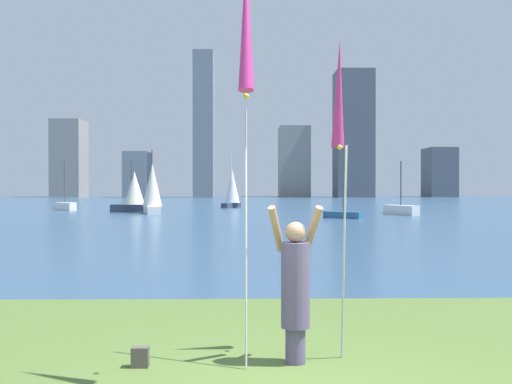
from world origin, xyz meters
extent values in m
cube|color=#2D4C6B|center=(0.00, 62.49, -0.06)|extent=(120.00, 115.03, 0.12)
cube|color=#263316|center=(0.00, 4.97, -0.02)|extent=(120.00, 0.70, 0.02)
cylinder|color=#594C72|center=(0.12, 1.12, 0.20)|extent=(0.23, 0.23, 0.41)
cylinder|color=#594C72|center=(0.12, 1.12, 0.90)|extent=(0.33, 0.33, 0.97)
sphere|color=tan|center=(0.12, 1.12, 1.50)|extent=(0.24, 0.24, 0.24)
cylinder|color=tan|center=(-0.09, 1.25, 1.52)|extent=(0.24, 0.38, 0.56)
cylinder|color=tan|center=(0.33, 1.25, 1.52)|extent=(0.24, 0.38, 0.56)
cylinder|color=#B2B2B7|center=(-0.45, 1.17, 1.49)|extent=(0.02, 0.58, 2.93)
cone|color=#D83399|center=(-0.45, 0.47, 3.77)|extent=(0.16, 0.45, 1.60)
sphere|color=yellow|center=(-0.45, 0.61, 2.97)|extent=(0.06, 0.06, 0.06)
cylinder|color=#B2B2B7|center=(0.68, 1.17, 1.25)|extent=(0.02, 0.34, 2.48)
cone|color=#D83399|center=(0.68, 1.56, 3.14)|extent=(0.16, 0.32, 1.30)
sphere|color=yellow|center=(0.68, 1.48, 2.49)|extent=(0.06, 0.06, 0.06)
cube|color=#4C4742|center=(-1.63, 1.00, 0.11)|extent=(0.19, 0.13, 0.23)
cube|color=white|center=(10.55, 35.78, 0.34)|extent=(1.94, 3.12, 0.68)
cylinder|color=#47474C|center=(10.55, 35.78, 2.24)|extent=(0.09, 0.09, 3.12)
cube|color=#333D51|center=(-1.74, 49.98, 0.23)|extent=(1.85, 2.82, 0.46)
cylinder|color=silver|center=(-1.74, 49.98, 2.72)|extent=(0.08, 0.08, 4.52)
cone|color=white|center=(-1.65, 50.17, 2.04)|extent=(1.90, 1.90, 3.15)
cube|color=#333D51|center=(-9.28, 40.42, 0.31)|extent=(3.21, 1.23, 0.61)
cylinder|color=#47474C|center=(-9.28, 40.42, 2.33)|extent=(0.09, 0.09, 3.45)
cone|color=silver|center=(-9.04, 40.39, 1.91)|extent=(1.72, 1.72, 2.59)
cube|color=white|center=(-15.60, 44.17, 0.33)|extent=(2.31, 2.06, 0.67)
cylinder|color=#47474C|center=(-15.60, 44.17, 2.43)|extent=(0.07, 0.07, 3.52)
cube|color=white|center=(-7.26, 37.75, 0.28)|extent=(1.69, 2.99, 0.56)
cylinder|color=#47474C|center=(-7.26, 37.75, 2.61)|extent=(0.09, 0.09, 4.10)
cone|color=silver|center=(-7.21, 37.55, 2.12)|extent=(1.75, 1.75, 3.11)
cube|color=#2D6084|center=(5.78, 31.64, 0.21)|extent=(2.48, 2.11, 0.42)
cylinder|color=#47474C|center=(5.78, 31.64, 2.90)|extent=(0.07, 0.07, 4.96)
cube|color=gray|center=(-33.28, 105.25, 7.16)|extent=(5.42, 6.85, 14.32)
cube|color=gray|center=(-20.22, 103.28, 4.16)|extent=(4.32, 6.76, 8.31)
cube|color=gray|center=(-7.93, 102.13, 13.19)|extent=(3.62, 5.52, 26.37)
cube|color=gray|center=(9.03, 107.99, 6.70)|extent=(5.71, 7.61, 13.40)
cube|color=#565B66|center=(19.61, 103.15, 11.61)|extent=(6.70, 7.19, 23.22)
cube|color=#565B66|center=(36.70, 106.33, 4.66)|extent=(5.10, 6.90, 9.31)
camera|label=1|loc=(-0.46, -5.60, 2.02)|focal=41.44mm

